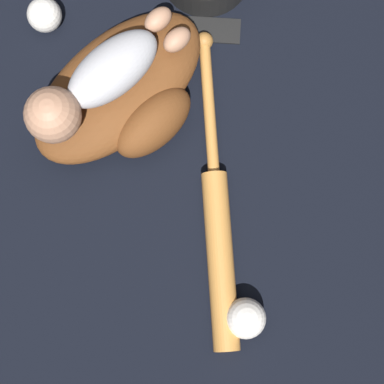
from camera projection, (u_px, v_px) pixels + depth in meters
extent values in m
plane|color=black|center=(112.00, 83.00, 1.25)|extent=(6.00, 6.00, 0.00)
ellipsoid|color=brown|center=(118.00, 87.00, 1.20)|extent=(0.42, 0.31, 0.10)
ellipsoid|color=brown|center=(153.00, 122.00, 1.18)|extent=(0.19, 0.14, 0.10)
ellipsoid|color=#B2B2B7|center=(113.00, 69.00, 1.11)|extent=(0.21, 0.15, 0.08)
sphere|color=tan|center=(53.00, 115.00, 1.08)|extent=(0.10, 0.10, 0.10)
ellipsoid|color=tan|center=(177.00, 40.00, 1.14)|extent=(0.07, 0.05, 0.04)
ellipsoid|color=tan|center=(158.00, 19.00, 1.15)|extent=(0.07, 0.05, 0.04)
cylinder|color=#C6843D|center=(220.00, 260.00, 1.16)|extent=(0.30, 0.21, 0.05)
cylinder|color=#C6843D|center=(209.00, 106.00, 1.22)|extent=(0.23, 0.16, 0.02)
sphere|color=#A97034|center=(204.00, 41.00, 1.24)|extent=(0.03, 0.03, 0.03)
sphere|color=white|center=(246.00, 318.00, 1.13)|extent=(0.07, 0.07, 0.07)
sphere|color=white|center=(45.00, 15.00, 1.24)|extent=(0.07, 0.07, 0.07)
cube|color=black|center=(202.00, 29.00, 1.27)|extent=(0.11, 0.16, 0.01)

